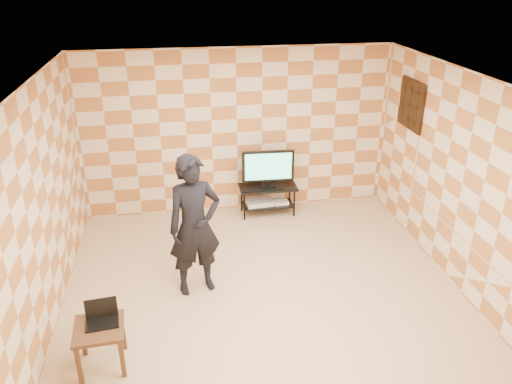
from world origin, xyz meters
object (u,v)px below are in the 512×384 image
Objects in this scene: tv_stand at (268,194)px; tv at (268,167)px; side_table at (100,334)px; person at (195,226)px.

tv is (0.00, -0.00, 0.48)m from tv_stand.
person reaches higher than side_table.
tv_stand is 0.52× the size of person.
side_table is (-2.33, -3.16, 0.05)m from tv_stand.
person is at bearing 49.07° from side_table.
side_table is at bearing -126.44° from tv.
tv_stand is 2.39m from person.
side_table is at bearing -126.41° from tv_stand.
tv is 0.46× the size of person.
tv_stand and side_table have the same top height.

